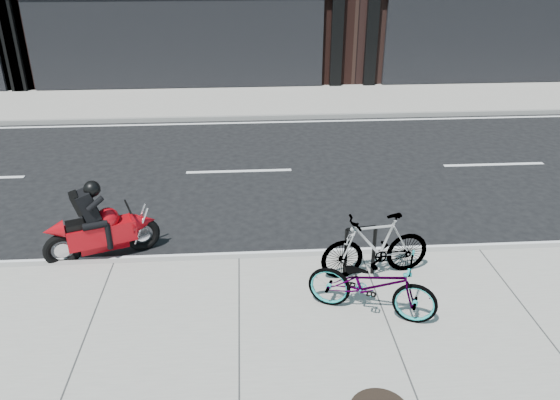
{
  "coord_description": "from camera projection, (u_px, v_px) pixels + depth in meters",
  "views": [
    {
      "loc": [
        0.14,
        -9.58,
        4.79
      ],
      "look_at": [
        0.7,
        -1.46,
        0.9
      ],
      "focal_mm": 35.0,
      "sensor_mm": 36.0,
      "label": 1
    }
  ],
  "objects": [
    {
      "name": "ground",
      "position": [
        239.0,
        210.0,
        10.68
      ],
      "size": [
        120.0,
        120.0,
        0.0
      ],
      "primitive_type": "plane",
      "color": "black",
      "rests_on": "ground"
    },
    {
      "name": "sidewalk_far",
      "position": [
        239.0,
        101.0,
        17.63
      ],
      "size": [
        60.0,
        3.5,
        0.13
      ],
      "primitive_type": "cube",
      "color": "gray",
      "rests_on": "ground"
    },
    {
      "name": "bike_rack",
      "position": [
        360.0,
        247.0,
        8.19
      ],
      "size": [
        0.5,
        0.12,
        0.84
      ],
      "rotation": [
        0.0,
        0.0,
        0.14
      ],
      "color": "black",
      "rests_on": "sidewalk_near"
    },
    {
      "name": "bicycle_front",
      "position": [
        372.0,
        284.0,
        7.35
      ],
      "size": [
        1.87,
        1.26,
        0.93
      ],
      "primitive_type": "imported",
      "rotation": [
        0.0,
        0.0,
        1.17
      ],
      "color": "gray",
      "rests_on": "sidewalk_near"
    },
    {
      "name": "bicycle_rear",
      "position": [
        376.0,
        246.0,
        8.2
      ],
      "size": [
        1.74,
        0.7,
        1.02
      ],
      "primitive_type": "imported",
      "rotation": [
        0.0,
        0.0,
        4.84
      ],
      "color": "gray",
      "rests_on": "sidewalk_near"
    },
    {
      "name": "motorcycle",
      "position": [
        106.0,
        226.0,
        8.89
      ],
      "size": [
        1.8,
        0.89,
        1.4
      ],
      "rotation": [
        0.0,
        0.0,
        0.36
      ],
      "color": "black",
      "rests_on": "ground"
    }
  ]
}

